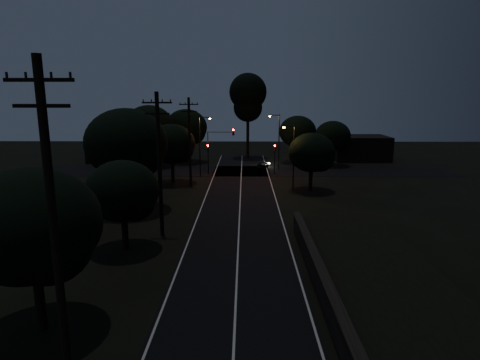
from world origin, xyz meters
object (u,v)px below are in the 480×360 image
object	(u,v)px
signal_left	(208,154)
signal_mast	(220,143)
tall_pine	(248,97)
signal_right	(275,154)
streetlight_a	(201,142)
streetlight_b	(278,138)
utility_pole_mid	(159,163)
utility_pole_far	(190,141)
car	(263,165)
utility_pole_near	(54,230)
streetlight_c	(292,153)

from	to	relation	value
signal_left	signal_mast	distance (m)	2.26
tall_pine	signal_left	bearing A→B (deg)	-110.46
signal_right	streetlight_a	distance (m)	10.26
signal_right	streetlight_b	bearing A→B (deg)	80.00
utility_pole_mid	streetlight_a	bearing A→B (deg)	88.27
utility_pole_far	signal_left	world-z (taller)	utility_pole_far
streetlight_a	utility_pole_far	bearing A→B (deg)	-96.59
tall_pine	signal_left	distance (m)	17.73
signal_mast	car	size ratio (longest dim) A/B	2.01
utility_pole_near	utility_pole_far	world-z (taller)	utility_pole_near
streetlight_a	streetlight_b	world-z (taller)	same
utility_pole_mid	signal_mast	distance (m)	25.22
streetlight_a	car	size ratio (longest dim) A/B	2.57
streetlight_c	signal_mast	bearing A→B (deg)	131.19
utility_pole_mid	streetlight_b	bearing A→B (deg)	68.70
tall_pine	signal_left	size ratio (longest dim) A/B	3.53
utility_pole_near	utility_pole_mid	distance (m)	17.01
utility_pole_far	streetlight_a	bearing A→B (deg)	83.41
signal_left	streetlight_b	distance (m)	10.84
streetlight_b	signal_mast	bearing A→B (deg)	-154.01
streetlight_b	signal_left	bearing A→B (deg)	-157.95
utility_pole_far	car	bearing A→B (deg)	53.70
signal_right	streetlight_c	xyz separation A→B (m)	(1.23, -9.99, 1.51)
signal_mast	streetlight_b	world-z (taller)	streetlight_b
signal_right	car	xyz separation A→B (m)	(-1.40, 4.54, -2.31)
signal_left	streetlight_a	size ratio (longest dim) A/B	0.51
utility_pole_near	utility_pole_mid	size ratio (longest dim) A/B	1.09
signal_right	car	size ratio (longest dim) A/B	1.32
utility_pole_far	streetlight_c	size ratio (longest dim) A/B	1.40
streetlight_a	car	distance (m)	11.48
signal_left	streetlight_c	world-z (taller)	streetlight_c
utility_pole_far	signal_right	distance (m)	13.53
utility_pole_mid	utility_pole_far	world-z (taller)	utility_pole_mid
signal_mast	streetlight_c	size ratio (longest dim) A/B	0.83
streetlight_a	signal_mast	bearing A→B (deg)	39.77
signal_right	streetlight_b	distance (m)	4.45
signal_mast	streetlight_a	distance (m)	3.13
signal_left	streetlight_a	bearing A→B (deg)	-109.59
streetlight_b	car	bearing A→B (deg)	165.99
streetlight_a	streetlight_c	distance (m)	13.72
signal_mast	streetlight_b	size ratio (longest dim) A/B	0.78
utility_pole_mid	utility_pole_near	bearing A→B (deg)	-90.00
signal_left	utility_pole_far	bearing A→B (deg)	-99.94
utility_pole_far	signal_right	world-z (taller)	utility_pole_far
signal_right	signal_mast	distance (m)	7.66
utility_pole_near	signal_mast	xyz separation A→B (m)	(3.09, 41.99, -1.91)
tall_pine	streetlight_b	world-z (taller)	tall_pine
utility_pole_far	tall_pine	distance (m)	24.54
tall_pine	signal_left	world-z (taller)	tall_pine
utility_pole_mid	car	bearing A→B (deg)	72.69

